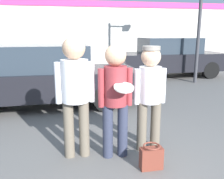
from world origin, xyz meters
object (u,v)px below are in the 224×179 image
Objects in this scene: shrub at (29,59)px; person_middle_with_frisbee at (115,93)px; person_left at (75,87)px; parked_car_near at (42,76)px; handbag at (151,157)px; person_right at (150,90)px; parked_car_far at (170,57)px.

person_middle_with_frisbee is at bearing -76.80° from shrub.
person_left is 0.38× the size of parked_car_near.
person_middle_with_frisbee is at bearing 131.39° from handbag.
shrub is at bearing 106.50° from person_right.
person_left is at bearing -77.03° from parked_car_near.
person_left is at bearing 179.42° from person_right.
person_middle_with_frisbee is at bearing -67.84° from parked_car_near.
shrub is (-2.76, 9.30, -0.47)m from person_right.
person_right is at bearing -73.50° from shrub.
parked_car_near is at bearing 121.64° from person_right.
parked_car_far is (4.21, 6.06, -0.27)m from person_left.
person_middle_with_frisbee is 1.69× the size of shrub.
person_left is 1.07× the size of person_middle_with_frisbee.
person_left reaches higher than parked_car_near.
person_middle_with_frisbee is 9.68m from shrub.
person_right is 1.66× the size of shrub.
person_middle_with_frisbee reaches higher than shrub.
person_left is 7.38m from parked_car_far.
parked_car_near is 13.62× the size of handbag.
person_left is 1.41m from handbag.
person_right is at bearing 11.34° from person_middle_with_frisbee.
shrub is 10.20m from handbag.
person_left is 1.09× the size of person_right.
parked_car_near is 3.79m from handbag.
person_right reaches higher than parked_car_near.
shrub is (-5.86, 3.23, -0.30)m from parked_car_far.
person_right is 9.71m from shrub.
handbag is (2.60, -9.86, -0.32)m from shrub.
person_middle_with_frisbee is (0.55, -0.12, -0.09)m from person_left.
parked_car_far is 4.44× the size of shrub.
handbag is at bearing -31.02° from person_left.
person_left is at bearing 148.98° from handbag.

